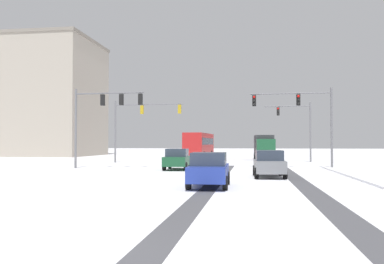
% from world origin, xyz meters
% --- Properties ---
extents(ground_plane, '(300.00, 300.00, 0.00)m').
position_xyz_m(ground_plane, '(0.00, 0.00, 0.00)').
color(ground_plane, white).
extents(wheel_track_left_lane, '(0.78, 31.86, 0.01)m').
position_xyz_m(wheel_track_left_lane, '(2.05, 14.48, 0.00)').
color(wheel_track_left_lane, '#4C4C51').
rests_on(wheel_track_left_lane, ground).
extents(wheel_track_right_lane, '(0.96, 31.86, 0.01)m').
position_xyz_m(wheel_track_right_lane, '(6.48, 14.48, 0.00)').
color(wheel_track_right_lane, '#4C4C51').
rests_on(wheel_track_right_lane, ground).
extents(traffic_signal_far_left, '(7.43, 0.56, 6.50)m').
position_xyz_m(traffic_signal_far_left, '(-7.71, 34.86, 4.70)').
color(traffic_signal_far_left, slate).
rests_on(traffic_signal_far_left, ground).
extents(traffic_signal_near_left, '(5.89, 0.50, 6.50)m').
position_xyz_m(traffic_signal_near_left, '(-7.99, 24.90, 4.79)').
color(traffic_signal_near_left, slate).
rests_on(traffic_signal_near_left, ground).
extents(traffic_signal_near_right, '(6.53, 0.52, 6.50)m').
position_xyz_m(traffic_signal_near_right, '(8.06, 27.03, 4.66)').
color(traffic_signal_near_right, slate).
rests_on(traffic_signal_near_right, ground).
extents(traffic_signal_far_right, '(4.98, 0.49, 6.50)m').
position_xyz_m(traffic_signal_far_right, '(9.01, 39.04, 4.36)').
color(traffic_signal_far_right, slate).
rests_on(traffic_signal_far_right, ground).
extents(car_dark_green_lead, '(1.93, 4.15, 1.62)m').
position_xyz_m(car_dark_green_lead, '(-1.71, 24.23, 0.82)').
color(car_dark_green_lead, '#194C2D').
rests_on(car_dark_green_lead, ground).
extents(car_grey_second, '(1.94, 4.15, 1.62)m').
position_xyz_m(car_grey_second, '(5.01, 18.04, 0.82)').
color(car_grey_second, slate).
rests_on(car_grey_second, ground).
extents(car_blue_third, '(1.90, 4.13, 1.62)m').
position_xyz_m(car_blue_third, '(2.00, 11.94, 0.82)').
color(car_blue_third, '#233899').
rests_on(car_blue_third, ground).
extents(bus_oncoming, '(3.04, 11.10, 3.38)m').
position_xyz_m(bus_oncoming, '(-3.17, 49.50, 1.99)').
color(bus_oncoming, '#B21E1E').
rests_on(bus_oncoming, ground).
extents(box_truck_delivery, '(2.48, 7.47, 3.02)m').
position_xyz_m(box_truck_delivery, '(5.51, 44.17, 1.63)').
color(box_truck_delivery, '#194C2D').
rests_on(box_truck_delivery, ground).
extents(office_building_far_left_block, '(21.91, 15.44, 18.77)m').
position_xyz_m(office_building_far_left_block, '(-32.15, 56.27, 9.39)').
color(office_building_far_left_block, '#A89E8E').
rests_on(office_building_far_left_block, ground).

